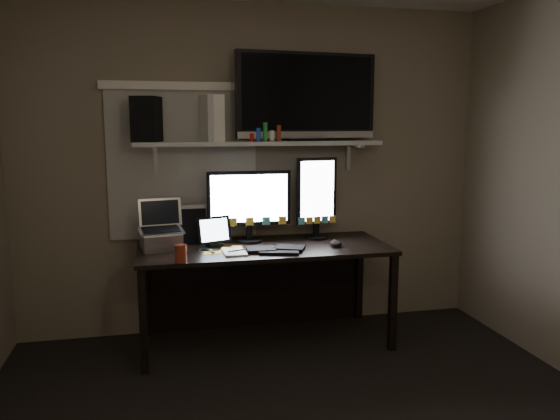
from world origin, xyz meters
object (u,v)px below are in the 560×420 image
object	(u,v)px
monitor_landscape	(249,206)
speaker	(147,119)
tv	(307,97)
desk	(262,266)
laptop	(161,226)
cup	(181,253)
keyboard	(276,249)
tablet	(214,232)
mouse	(336,243)
game_console	(212,118)
monitor_portrait	(316,198)

from	to	relation	value
monitor_landscape	speaker	world-z (taller)	speaker
monitor_landscape	tv	size ratio (longest dim) A/B	0.58
desk	tv	xyz separation A→B (m)	(0.36, 0.08, 1.25)
desk	laptop	bearing A→B (deg)	-174.59
cup	speaker	size ratio (longest dim) A/B	0.36
desk	monitor_landscape	size ratio (longest dim) A/B	2.88
desk	cup	distance (m)	0.79
keyboard	speaker	bearing A→B (deg)	172.91
tablet	cup	world-z (taller)	tablet
mouse	monitor_landscape	bearing A→B (deg)	143.65
monitor_landscape	keyboard	bearing A→B (deg)	-67.97
keyboard	desk	bearing A→B (deg)	115.21
mouse	tablet	world-z (taller)	tablet
tablet	game_console	xyz separation A→B (m)	(0.01, 0.16, 0.80)
desk	monitor_portrait	bearing A→B (deg)	7.18
tv	speaker	world-z (taller)	tv
mouse	game_console	bearing A→B (deg)	148.55
laptop	cup	world-z (taller)	laptop
desk	tablet	size ratio (longest dim) A/B	7.14
laptop	desk	bearing A→B (deg)	-4.53
tablet	monitor_landscape	bearing A→B (deg)	2.48
monitor_portrait	tv	xyz separation A→B (m)	(-0.08, 0.02, 0.76)
tablet	tv	bearing A→B (deg)	-8.94
desk	monitor_portrait	xyz separation A→B (m)	(0.44, 0.06, 0.49)
desk	laptop	xyz separation A→B (m)	(-0.73, -0.07, 0.35)
tablet	cup	size ratio (longest dim) A/B	2.24
monitor_landscape	cup	xyz separation A→B (m)	(-0.53, -0.50, -0.22)
keyboard	cup	xyz separation A→B (m)	(-0.66, -0.17, 0.04)
game_console	tv	bearing A→B (deg)	-19.50
game_console	laptop	bearing A→B (deg)	-174.37
mouse	tv	xyz separation A→B (m)	(-0.14, 0.32, 1.05)
tablet	speaker	distance (m)	0.92
monitor_portrait	tablet	distance (m)	0.83
monitor_landscape	laptop	size ratio (longest dim) A/B	1.83
game_console	speaker	world-z (taller)	game_console
keyboard	game_console	xyz separation A→B (m)	(-0.39, 0.38, 0.90)
monitor_landscape	keyboard	xyz separation A→B (m)	(0.13, -0.33, -0.26)
mouse	tv	distance (m)	1.11
mouse	monitor_portrait	bearing A→B (deg)	92.05
tv	monitor_portrait	bearing A→B (deg)	-21.06
laptop	cup	xyz separation A→B (m)	(0.12, -0.38, -0.11)
mouse	speaker	bearing A→B (deg)	157.00
cup	game_console	world-z (taller)	game_console
tv	speaker	distance (m)	1.17
tv	speaker	bearing A→B (deg)	174.60
speaker	tablet	bearing A→B (deg)	0.74
mouse	tablet	size ratio (longest dim) A/B	0.47
keyboard	tablet	size ratio (longest dim) A/B	1.64
mouse	cup	bearing A→B (deg)	-179.07
tablet	laptop	bearing A→B (deg)	162.32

